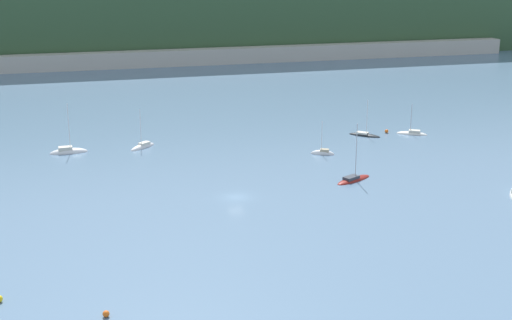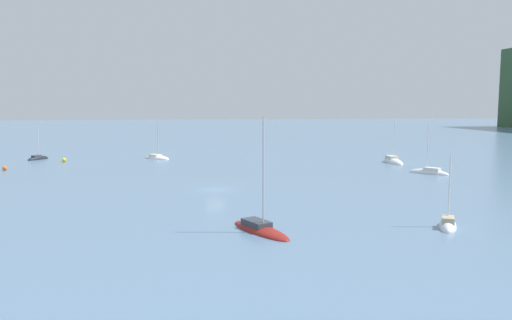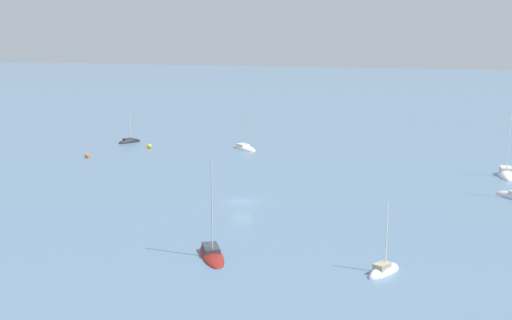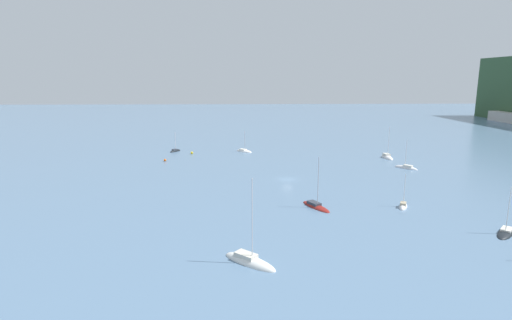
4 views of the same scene
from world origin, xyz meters
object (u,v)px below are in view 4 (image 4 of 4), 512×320
Objects in this scene: sailboat_2 at (403,207)px; sailboat_6 at (316,206)px; sailboat_4 at (244,151)px; mooring_buoy_1 at (165,160)px; sailboat_5 at (175,151)px; mooring_buoy_2 at (192,153)px; sailboat_8 at (506,233)px; sailboat_3 at (387,158)px; sailboat_7 at (406,168)px; sailboat_1 at (250,262)px.

sailboat_2 is 0.71× the size of sailboat_6.
sailboat_4 reaches higher than mooring_buoy_1.
sailboat_5 is 17.00m from mooring_buoy_1.
sailboat_6 is (62.36, 14.14, 0.05)m from sailboat_4.
sailboat_6 is 12.96× the size of mooring_buoy_2.
mooring_buoy_1 is 13.78m from mooring_buoy_2.
sailboat_8 is 95.74m from mooring_buoy_2.
sailboat_6 is 13.90× the size of mooring_buoy_1.
sailboat_6 is at bearing 114.57° from sailboat_2.
mooring_buoy_2 is (-11.90, 6.94, 0.03)m from mooring_buoy_1.
sailboat_8 is at bearing -17.53° from sailboat_4.
sailboat_8 is (77.39, 43.50, 0.02)m from sailboat_4.
sailboat_6 is (63.49, 38.58, 0.03)m from sailboat_5.
mooring_buoy_1 is at bearing 77.04° from sailboat_2.
sailboat_3 is at bearing -68.89° from sailboat_5.
sailboat_6 is at bearing -34.09° from sailboat_4.
sailboat_5 is at bearing -103.52° from sailboat_3.
mooring_buoy_2 is (-58.40, -32.06, 0.31)m from sailboat_6.
sailboat_3 is 58.91m from sailboat_6.
sailboat_2 is 9.84× the size of mooring_buoy_1.
sailboat_4 is at bearing 17.53° from sailboat_7.
sailboat_2 is at bearing 61.08° from sailboat_6.
sailboat_7 is at bearing -139.87° from sailboat_8.
sailboat_1 is 1.64× the size of sailboat_4.
sailboat_7 is 11.49× the size of mooring_buoy_1.
sailboat_6 reaches higher than sailboat_3.
sailboat_5 is 9.20× the size of mooring_buoy_2.
mooring_buoy_1 is at bearing -89.97° from sailboat_3.
sailboat_5 is 74.30m from sailboat_6.
mooring_buoy_2 is (-82.74, -18.15, 0.31)m from sailboat_1.
sailboat_6 is at bearing 100.83° from sailboat_1.
sailboat_2 is 70.61m from sailboat_4.
mooring_buoy_2 is at bearing 149.77° from mooring_buoy_1.
sailboat_3 is at bearing -138.89° from sailboat_8.
sailboat_7 is at bearing -1.70° from sailboat_3.
sailboat_5 is at bearing -127.98° from mooring_buoy_2.
sailboat_7 is (-58.36, 46.44, -0.01)m from sailboat_1.
sailboat_7 is at bearing 109.65° from sailboat_6.
sailboat_4 is (-86.70, -0.23, -0.04)m from sailboat_1.
sailboat_8 is (64.23, -3.05, -0.03)m from sailboat_3.
sailboat_4 is 10.30× the size of mooring_buoy_1.
sailboat_3 is at bearing 27.34° from sailboat_4.
sailboat_1 is at bearing -56.38° from sailboat_6.
sailboat_8 is 91.98m from mooring_buoy_1.
sailboat_1 reaches higher than mooring_buoy_1.
sailboat_7 reaches higher than sailboat_8.
mooring_buoy_2 is at bearing -96.26° from sailboat_8.
sailboat_8 is at bearing 52.70° from sailboat_1.
sailboat_2 is 0.69× the size of sailboat_3.
sailboat_1 reaches higher than sailboat_5.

